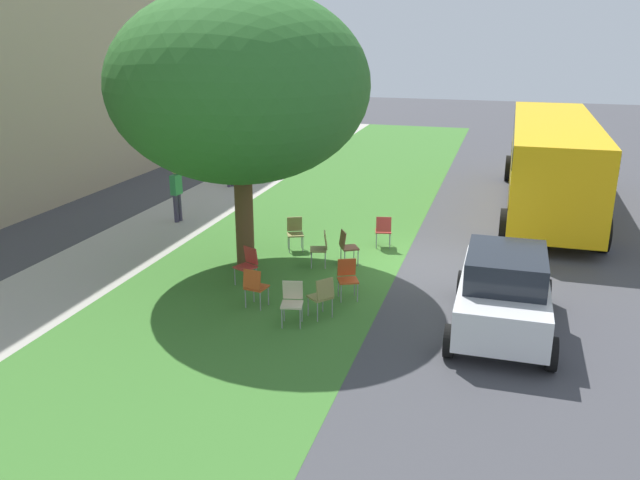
{
  "coord_description": "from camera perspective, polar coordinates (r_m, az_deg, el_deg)",
  "views": [
    {
      "loc": [
        -15.16,
        -2.11,
        5.63
      ],
      "look_at": [
        -1.95,
        1.76,
        1.11
      ],
      "focal_mm": 36.38,
      "sensor_mm": 36.0,
      "label": 1
    }
  ],
  "objects": [
    {
      "name": "chair_7",
      "position": [
        13.63,
        -5.76,
        -3.95
      ],
      "size": [
        0.48,
        0.48,
        0.88
      ],
      "color": "#C64C1E",
      "rests_on": "ground"
    },
    {
      "name": "chair_4",
      "position": [
        13.08,
        0.19,
        -4.81
      ],
      "size": [
        0.58,
        0.59,
        0.88
      ],
      "color": "olive",
      "rests_on": "ground"
    },
    {
      "name": "chair_3",
      "position": [
        17.13,
        -2.21,
        0.81
      ],
      "size": [
        0.55,
        0.55,
        0.88
      ],
      "color": "olive",
      "rests_on": "ground"
    },
    {
      "name": "chair_0",
      "position": [
        15.91,
        0.11,
        -0.56
      ],
      "size": [
        0.51,
        0.52,
        0.88
      ],
      "color": "olive",
      "rests_on": "ground"
    },
    {
      "name": "parked_car",
      "position": [
        12.95,
        15.86,
        -4.27
      ],
      "size": [
        3.7,
        1.92,
        1.65
      ],
      "color": "silver",
      "rests_on": "ground"
    },
    {
      "name": "pedestrian_0",
      "position": [
        20.02,
        -12.51,
        4.15
      ],
      "size": [
        0.38,
        0.24,
        1.69
      ],
      "color": "#3F3851",
      "rests_on": "ground"
    },
    {
      "name": "sidewalk_strip",
      "position": [
        18.86,
        -15.54,
        0.13
      ],
      "size": [
        48.0,
        2.8,
        0.01
      ],
      "primitive_type": "cube",
      "color": "#ADA89E",
      "rests_on": "ground"
    },
    {
      "name": "ground",
      "position": [
        16.31,
        7.9,
        -2.2
      ],
      "size": [
        80.0,
        80.0,
        0.0
      ],
      "primitive_type": "plane",
      "color": "#424247"
    },
    {
      "name": "street_tree",
      "position": [
        15.19,
        -7.11,
        13.28
      ],
      "size": [
        5.96,
        5.96,
        6.58
      ],
      "color": "brown",
      "rests_on": "ground"
    },
    {
      "name": "pedestrian_1",
      "position": [
        24.24,
        -7.92,
        6.81
      ],
      "size": [
        0.41,
        0.36,
        1.69
      ],
      "color": "#3F3851",
      "rests_on": "ground"
    },
    {
      "name": "chair_2",
      "position": [
        14.88,
        -6.39,
        -2.03
      ],
      "size": [
        0.56,
        0.55,
        0.88
      ],
      "color": "#B7332D",
      "rests_on": "ground"
    },
    {
      "name": "chair_8",
      "position": [
        12.86,
        -2.46,
        -5.25
      ],
      "size": [
        0.5,
        0.49,
        0.88
      ],
      "color": "beige",
      "rests_on": "ground"
    },
    {
      "name": "chair_1",
      "position": [
        16.03,
        2.37,
        -0.43
      ],
      "size": [
        0.57,
        0.57,
        0.88
      ],
      "color": "brown",
      "rests_on": "ground"
    },
    {
      "name": "chair_6",
      "position": [
        14.05,
        2.43,
        -3.17
      ],
      "size": [
        0.55,
        0.55,
        0.88
      ],
      "color": "#C64C1E",
      "rests_on": "ground"
    },
    {
      "name": "grass_verge",
      "position": [
        17.02,
        -2.8,
        -1.15
      ],
      "size": [
        48.0,
        6.0,
        0.01
      ],
      "primitive_type": "cube",
      "color": "#3D752D",
      "rests_on": "ground"
    },
    {
      "name": "school_bus",
      "position": [
        22.03,
        19.72,
        7.0
      ],
      "size": [
        10.4,
        2.8,
        2.88
      ],
      "color": "yellow",
      "rests_on": "ground"
    },
    {
      "name": "chair_5",
      "position": [
        17.36,
        5.6,
        0.96
      ],
      "size": [
        0.5,
        0.49,
        0.88
      ],
      "color": "#B7332D",
      "rests_on": "ground"
    }
  ]
}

